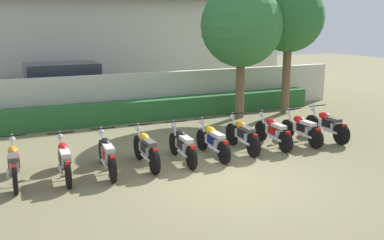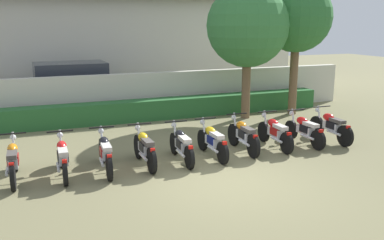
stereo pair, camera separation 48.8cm
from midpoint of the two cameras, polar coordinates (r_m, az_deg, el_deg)
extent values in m
plane|color=olive|center=(9.65, 6.11, -8.05)|extent=(60.00, 60.00, 0.00)
cube|color=beige|center=(22.75, -11.44, 14.60)|extent=(18.56, 6.00, 8.43)
cube|color=beige|center=(16.02, -6.11, 3.34)|extent=(17.64, 0.30, 1.60)
cube|color=#28602D|center=(15.44, -5.35, 1.33)|extent=(14.11, 0.70, 0.72)
cube|color=navy|center=(17.63, -14.23, 3.68)|extent=(4.53, 1.92, 1.00)
cube|color=#2D333D|center=(17.49, -15.03, 6.30)|extent=(2.73, 1.74, 0.65)
cylinder|color=black|center=(18.88, -9.87, 3.24)|extent=(0.68, 0.23, 0.68)
cylinder|color=black|center=(17.10, -8.46, 2.31)|extent=(0.68, 0.23, 0.68)
cylinder|color=black|center=(18.44, -19.45, 2.47)|extent=(0.68, 0.23, 0.68)
cylinder|color=black|center=(16.63, -19.02, 1.43)|extent=(0.68, 0.23, 0.68)
cylinder|color=brown|center=(15.73, 8.05, 4.36)|extent=(0.31, 0.31, 2.29)
sphere|color=#387A3D|center=(15.56, 8.30, 12.26)|extent=(2.91, 2.91, 2.91)
cylinder|color=brown|center=(16.75, 14.10, 5.35)|extent=(0.31, 0.31, 2.71)
sphere|color=#2D6B33|center=(16.62, 14.54, 13.07)|extent=(2.57, 2.57, 2.57)
cylinder|color=black|center=(10.86, -21.21, -4.75)|extent=(0.11, 0.63, 0.62)
cylinder|color=black|center=(9.64, -21.30, -6.95)|extent=(0.11, 0.63, 0.62)
cube|color=silver|center=(10.15, -21.32, -5.07)|extent=(0.22, 0.61, 0.22)
ellipsoid|color=orange|center=(10.25, -21.42, -3.56)|extent=(0.23, 0.45, 0.22)
cube|color=#4C4742|center=(9.87, -21.44, -4.30)|extent=(0.22, 0.53, 0.10)
cube|color=red|center=(9.45, -21.45, -5.55)|extent=(0.10, 0.08, 0.08)
cylinder|color=silver|center=(10.68, -21.35, -3.25)|extent=(0.06, 0.23, 0.65)
cylinder|color=black|center=(10.52, -21.50, -1.70)|extent=(0.60, 0.06, 0.04)
sphere|color=silver|center=(10.74, -21.42, -2.17)|extent=(0.14, 0.14, 0.14)
cylinder|color=silver|center=(9.96, -21.98, -6.25)|extent=(0.09, 0.55, 0.07)
cube|color=#A51414|center=(10.09, -21.35, -4.88)|extent=(0.25, 0.37, 0.20)
cylinder|color=black|center=(10.82, -15.67, -4.53)|extent=(0.11, 0.58, 0.58)
cylinder|color=black|center=(9.58, -15.06, -6.75)|extent=(0.11, 0.58, 0.58)
cube|color=silver|center=(10.11, -15.41, -4.85)|extent=(0.22, 0.61, 0.22)
ellipsoid|color=red|center=(10.20, -15.57, -3.34)|extent=(0.24, 0.45, 0.22)
cube|color=beige|center=(9.82, -15.37, -4.07)|extent=(0.22, 0.53, 0.10)
cube|color=red|center=(9.40, -15.10, -5.33)|extent=(0.10, 0.08, 0.08)
cylinder|color=silver|center=(10.64, -15.74, -3.02)|extent=(0.06, 0.23, 0.65)
cylinder|color=black|center=(10.47, -15.81, -1.46)|extent=(0.60, 0.06, 0.04)
sphere|color=silver|center=(10.70, -15.84, -1.94)|extent=(0.14, 0.14, 0.14)
cylinder|color=silver|center=(9.90, -15.94, -6.04)|extent=(0.09, 0.55, 0.07)
cube|color=black|center=(10.04, -15.40, -4.66)|extent=(0.25, 0.37, 0.20)
cylinder|color=black|center=(10.92, -10.58, -4.02)|extent=(0.13, 0.61, 0.61)
cylinder|color=black|center=(9.67, -9.48, -6.21)|extent=(0.13, 0.61, 0.61)
cube|color=silver|center=(10.20, -10.05, -4.33)|extent=(0.24, 0.61, 0.22)
ellipsoid|color=black|center=(10.30, -10.24, -2.84)|extent=(0.25, 0.45, 0.22)
cube|color=beige|center=(9.92, -9.90, -3.55)|extent=(0.23, 0.53, 0.10)
cube|color=red|center=(9.49, -9.44, -4.80)|extent=(0.10, 0.09, 0.08)
cylinder|color=silver|center=(10.74, -10.58, -2.52)|extent=(0.06, 0.23, 0.65)
cylinder|color=black|center=(10.58, -10.58, -0.97)|extent=(0.60, 0.07, 0.04)
sphere|color=silver|center=(10.80, -10.70, -1.45)|extent=(0.14, 0.14, 0.14)
cylinder|color=silver|center=(9.99, -10.49, -5.50)|extent=(0.10, 0.55, 0.07)
cube|color=#A51414|center=(10.14, -10.02, -4.14)|extent=(0.26, 0.37, 0.20)
cylinder|color=black|center=(11.10, -5.87, -3.55)|extent=(0.09, 0.62, 0.62)
cylinder|color=black|center=(9.99, -3.96, -5.40)|extent=(0.09, 0.62, 0.62)
cube|color=silver|center=(10.45, -4.90, -3.72)|extent=(0.20, 0.60, 0.22)
ellipsoid|color=yellow|center=(10.55, -5.19, -2.27)|extent=(0.22, 0.44, 0.22)
cube|color=#4C4742|center=(10.18, -4.55, -2.93)|extent=(0.20, 0.52, 0.10)
cube|color=red|center=(9.81, -3.80, -4.02)|extent=(0.10, 0.08, 0.08)
cylinder|color=silver|center=(10.93, -5.78, -2.07)|extent=(0.05, 0.23, 0.65)
cylinder|color=black|center=(10.77, -5.69, -0.54)|extent=(0.60, 0.04, 0.04)
sphere|color=silver|center=(10.99, -5.96, -1.02)|extent=(0.14, 0.14, 0.14)
cylinder|color=silver|center=(10.23, -5.13, -4.86)|extent=(0.07, 0.55, 0.07)
cube|color=black|center=(10.39, -4.83, -3.53)|extent=(0.24, 0.36, 0.20)
cylinder|color=black|center=(11.42, -1.15, -3.14)|extent=(0.12, 0.58, 0.57)
cylinder|color=black|center=(10.27, 1.02, -4.99)|extent=(0.12, 0.58, 0.57)
cube|color=silver|center=(10.75, -0.04, -3.32)|extent=(0.23, 0.61, 0.22)
ellipsoid|color=black|center=(10.85, -0.33, -1.92)|extent=(0.24, 0.45, 0.22)
cube|color=beige|center=(10.49, 0.37, -2.55)|extent=(0.23, 0.53, 0.10)
cube|color=red|center=(10.09, 1.22, -3.64)|extent=(0.10, 0.09, 0.08)
cylinder|color=silver|center=(11.26, -1.01, -1.69)|extent=(0.06, 0.23, 0.65)
cylinder|color=black|center=(11.10, -0.88, -0.20)|extent=(0.60, 0.07, 0.04)
sphere|color=silver|center=(11.31, -1.19, -0.67)|extent=(0.14, 0.14, 0.14)
cylinder|color=silver|center=(10.53, -0.22, -4.42)|extent=(0.10, 0.55, 0.07)
cube|color=black|center=(10.69, 0.05, -3.14)|extent=(0.26, 0.37, 0.20)
cylinder|color=black|center=(11.77, 2.61, -2.67)|extent=(0.10, 0.57, 0.57)
cylinder|color=black|center=(10.66, 5.40, -4.38)|extent=(0.10, 0.57, 0.57)
cube|color=silver|center=(11.13, 4.06, -2.81)|extent=(0.21, 0.60, 0.22)
ellipsoid|color=yellow|center=(11.22, 3.70, -1.46)|extent=(0.23, 0.44, 0.22)
cube|color=beige|center=(10.87, 4.59, -2.04)|extent=(0.21, 0.52, 0.10)
cube|color=red|center=(10.50, 5.68, -3.07)|extent=(0.10, 0.08, 0.08)
cylinder|color=silver|center=(11.61, 2.80, -1.26)|extent=(0.05, 0.23, 0.65)
cylinder|color=black|center=(11.46, 3.00, 0.19)|extent=(0.60, 0.04, 0.04)
sphere|color=silver|center=(11.67, 2.59, -0.28)|extent=(0.14, 0.14, 0.14)
cylinder|color=silver|center=(10.90, 4.04, -3.86)|extent=(0.08, 0.55, 0.07)
cube|color=navy|center=(11.07, 4.17, -2.62)|extent=(0.24, 0.36, 0.20)
cylinder|color=black|center=(12.26, 6.67, -1.96)|extent=(0.12, 0.63, 0.63)
cylinder|color=black|center=(11.22, 9.36, -3.44)|extent=(0.12, 0.63, 0.63)
cube|color=silver|center=(11.66, 8.09, -2.02)|extent=(0.23, 0.61, 0.22)
ellipsoid|color=orange|center=(11.75, 7.74, -0.74)|extent=(0.24, 0.45, 0.22)
cube|color=#4C4742|center=(11.41, 8.65, -1.28)|extent=(0.22, 0.53, 0.10)
cube|color=red|center=(11.06, 9.66, -2.19)|extent=(0.10, 0.08, 0.08)
cylinder|color=silver|center=(12.10, 6.89, -0.60)|extent=(0.06, 0.23, 0.65)
cylinder|color=black|center=(11.96, 7.12, 0.80)|extent=(0.60, 0.07, 0.04)
sphere|color=silver|center=(12.16, 6.69, 0.34)|extent=(0.14, 0.14, 0.14)
cylinder|color=silver|center=(11.42, 8.10, -3.01)|extent=(0.10, 0.55, 0.07)
cube|color=black|center=(11.60, 8.21, -1.84)|extent=(0.26, 0.37, 0.20)
cylinder|color=black|center=(12.80, 10.55, -1.55)|extent=(0.12, 0.59, 0.59)
cylinder|color=black|center=(11.74, 13.60, -3.01)|extent=(0.12, 0.59, 0.59)
cube|color=silver|center=(12.19, 12.16, -1.63)|extent=(0.23, 0.61, 0.22)
ellipsoid|color=red|center=(12.28, 11.81, -0.40)|extent=(0.24, 0.45, 0.22)
cube|color=beige|center=(11.95, 12.77, -0.91)|extent=(0.23, 0.53, 0.10)
cube|color=red|center=(11.59, 13.93, -1.81)|extent=(0.10, 0.09, 0.08)
cylinder|color=silver|center=(12.65, 10.81, -0.24)|extent=(0.06, 0.23, 0.65)
cylinder|color=black|center=(12.51, 11.07, 1.10)|extent=(0.60, 0.07, 0.04)
sphere|color=silver|center=(12.71, 10.60, 0.65)|extent=(0.14, 0.14, 0.14)
cylinder|color=silver|center=(11.96, 12.25, -2.56)|extent=(0.10, 0.55, 0.07)
cube|color=#A51414|center=(12.14, 12.29, -1.45)|extent=(0.26, 0.37, 0.20)
cylinder|color=black|center=(13.28, 14.01, -1.25)|extent=(0.09, 0.56, 0.56)
cylinder|color=black|center=(12.33, 17.45, -2.55)|extent=(0.09, 0.56, 0.56)
cube|color=silver|center=(12.73, 15.84, -1.28)|extent=(0.20, 0.60, 0.22)
ellipsoid|color=red|center=(12.81, 15.44, -0.11)|extent=(0.22, 0.44, 0.22)
cube|color=beige|center=(12.51, 16.55, -0.58)|extent=(0.20, 0.52, 0.10)
cube|color=red|center=(12.19, 17.83, -1.39)|extent=(0.10, 0.08, 0.08)
cylinder|color=silver|center=(13.14, 14.32, 0.01)|extent=(0.05, 0.23, 0.65)
cylinder|color=black|center=(13.01, 14.63, 1.31)|extent=(0.60, 0.04, 0.04)
sphere|color=silver|center=(13.19, 14.08, 0.87)|extent=(0.14, 0.14, 0.14)
cylinder|color=silver|center=(12.50, 16.07, -2.17)|extent=(0.07, 0.55, 0.07)
cube|color=black|center=(12.68, 15.99, -1.11)|extent=(0.24, 0.36, 0.20)
cylinder|color=black|center=(13.85, 17.17, -0.76)|extent=(0.10, 0.62, 0.62)
cylinder|color=black|center=(12.90, 20.63, -2.00)|extent=(0.10, 0.62, 0.62)
cube|color=silver|center=(13.29, 19.02, -0.78)|extent=(0.21, 0.60, 0.22)
ellipsoid|color=red|center=(13.37, 18.63, 0.34)|extent=(0.23, 0.44, 0.22)
cube|color=#4C4742|center=(13.08, 19.73, -0.11)|extent=(0.21, 0.52, 0.10)
cube|color=red|center=(12.76, 21.03, -0.89)|extent=(0.10, 0.08, 0.08)
cylinder|color=silver|center=(13.71, 17.48, 0.46)|extent=(0.05, 0.23, 0.65)
cylinder|color=black|center=(13.58, 17.81, 1.70)|extent=(0.60, 0.05, 0.04)
sphere|color=silver|center=(13.76, 17.25, 1.28)|extent=(0.14, 0.14, 0.14)
cylinder|color=silver|center=(13.06, 19.27, -1.62)|extent=(0.08, 0.55, 0.07)
cube|color=black|center=(13.25, 19.17, -0.62)|extent=(0.25, 0.36, 0.20)
camera|label=1|loc=(0.24, -88.75, 0.29)|focal=40.29mm
camera|label=2|loc=(0.24, 91.25, -0.29)|focal=40.29mm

